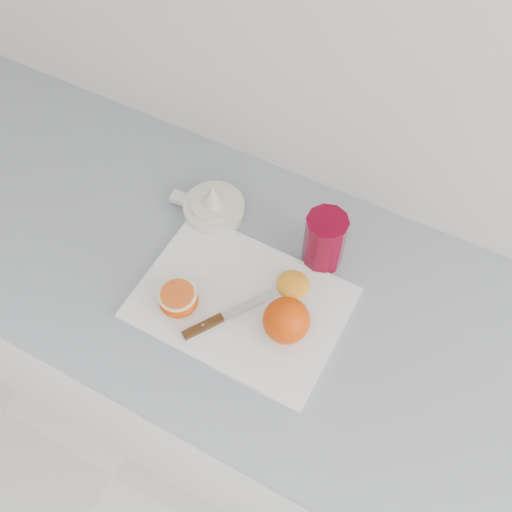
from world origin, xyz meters
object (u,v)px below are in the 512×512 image
Objects in this scene: counter at (257,369)px; red_tumbler at (324,243)px; cutting_board at (241,303)px; citrus_juicer at (213,207)px; half_orange at (178,299)px.

red_tumbler is at bearing 53.52° from counter.
counter is 6.61× the size of cutting_board.
citrus_juicer is 1.23× the size of red_tumbler.
counter is at bearing -34.55° from citrus_juicer.
cutting_board is 0.20m from red_tumbler.
counter is at bearing -126.48° from red_tumbler.
half_orange is 0.56× the size of red_tumbler.
red_tumbler is (0.19, 0.23, 0.03)m from half_orange.
cutting_board is (-0.01, -0.05, 0.45)m from counter.
citrus_juicer is (-0.16, 0.17, 0.02)m from cutting_board.
cutting_board is at bearing -119.60° from red_tumbler.
red_tumbler is (0.25, 0.00, 0.04)m from citrus_juicer.
half_orange is at bearing -133.83° from counter.
counter is 0.45m from cutting_board.
red_tumbler is at bearing 0.20° from citrus_juicer.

